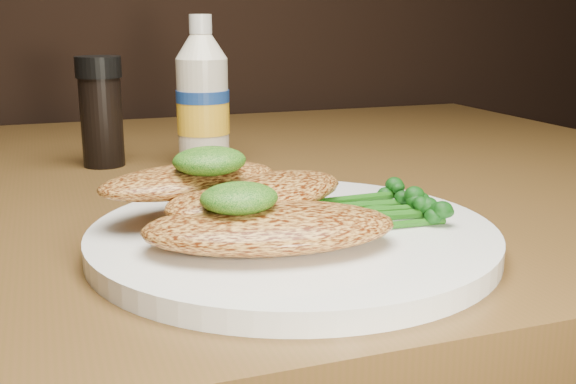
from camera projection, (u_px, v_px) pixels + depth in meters
name	position (u px, v px, depth m)	size (l,w,h in m)	color
plate	(293.00, 237.00, 0.47)	(0.28, 0.28, 0.01)	white
chicken_front	(270.00, 227.00, 0.43)	(0.16, 0.08, 0.03)	#CA8E40
chicken_mid	(258.00, 194.00, 0.47)	(0.15, 0.07, 0.02)	#CA8E40
chicken_back	(190.00, 180.00, 0.48)	(0.13, 0.07, 0.02)	#CA8E40
pesto_front	(239.00, 198.00, 0.42)	(0.05, 0.04, 0.02)	#08380A
pesto_back	(209.00, 161.00, 0.47)	(0.05, 0.05, 0.02)	#08380A
broccolini_bundle	(355.00, 204.00, 0.49)	(0.13, 0.10, 0.02)	#1D5913
mayo_bottle	(202.00, 91.00, 0.71)	(0.05, 0.05, 0.15)	beige
pepper_grinder	(101.00, 112.00, 0.71)	(0.05, 0.05, 0.11)	black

